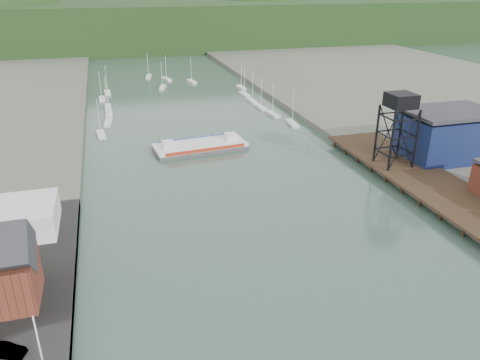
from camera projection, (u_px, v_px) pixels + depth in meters
east_pier at (437, 187)px, 93.72m from camera, size 14.00×70.00×2.45m
lift_tower at (400, 105)px, 99.18m from camera, size 6.50×6.50×16.00m
blue_shed at (447, 135)px, 108.17m from camera, size 20.50×14.50×11.30m
marina_sailboats at (179, 99)px, 167.33m from camera, size 57.71×92.65×0.90m
distant_hills at (132, 27)px, 305.84m from camera, size 500.00×120.00×80.00m
chain_ferry at (200, 146)px, 119.26m from camera, size 23.99×11.66×3.33m
car_west_b at (6, 351)px, 52.08m from camera, size 4.66×3.05×1.45m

